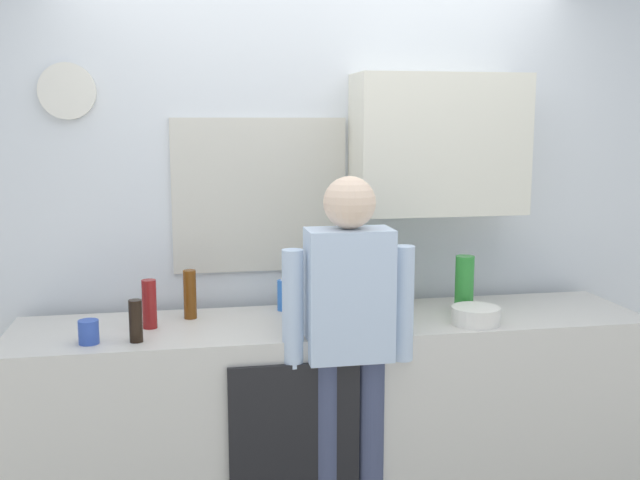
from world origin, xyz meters
name	(u,v)px	position (x,y,z in m)	size (l,w,h in m)	color
kitchen_counter	(334,412)	(0.00, 0.30, 0.45)	(2.93, 0.64, 0.91)	beige
dishwasher_panel	(295,456)	(-0.24, -0.03, 0.41)	(0.56, 0.02, 0.82)	black
back_wall_assembly	(332,213)	(0.07, 0.70, 1.36)	(4.53, 0.42, 2.60)	silver
coffee_maker	(329,290)	(-0.03, 0.29, 1.06)	(0.20, 0.20, 0.33)	black
bottle_dark_sauce	(136,321)	(-0.89, 0.11, 1.00)	(0.06, 0.06, 0.18)	black
bottle_clear_soda	(464,285)	(0.63, 0.30, 1.05)	(0.09, 0.09, 0.28)	#2D8C33
bottle_red_vinegar	(149,304)	(-0.84, 0.32, 1.02)	(0.06, 0.06, 0.22)	maroon
bottle_amber_beer	(190,294)	(-0.66, 0.45, 1.02)	(0.06, 0.06, 0.23)	brown
bottle_green_wine	(391,287)	(0.26, 0.27, 1.06)	(0.07, 0.07, 0.30)	#195923
cup_blue_mug	(89,332)	(-1.08, 0.12, 0.96)	(0.08, 0.08, 0.10)	#3351B2
mixing_bowl	(476,316)	(0.62, 0.11, 0.95)	(0.22, 0.22, 0.08)	white
potted_plant	(380,279)	(0.28, 0.54, 1.04)	(0.15, 0.15, 0.23)	#9E5638
dish_soap	(283,295)	(-0.21, 0.51, 0.99)	(0.06, 0.06, 0.18)	blue
person_at_sink	(349,329)	(0.00, 0.00, 0.95)	(0.57, 0.22, 1.60)	#3F4766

